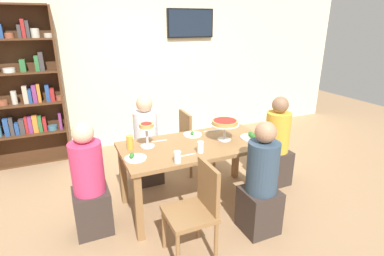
{
  "coord_description": "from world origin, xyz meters",
  "views": [
    {
      "loc": [
        -1.26,
        -2.73,
        1.99
      ],
      "look_at": [
        0.0,
        0.1,
        0.89
      ],
      "focal_mm": 28.07,
      "sensor_mm": 36.0,
      "label": 1
    }
  ],
  "objects": [
    {
      "name": "diner_near_right",
      "position": [
        0.38,
        -0.68,
        0.49
      ],
      "size": [
        0.34,
        0.34,
        1.15
      ],
      "rotation": [
        0.0,
        0.0,
        1.57
      ],
      "color": "#382D28",
      "rests_on": "ground_plane"
    },
    {
      "name": "television",
      "position": [
        0.87,
        2.11,
        1.96
      ],
      "size": [
        0.82,
        0.05,
        0.46
      ],
      "color": "black"
    },
    {
      "name": "salad_plate_far_diner",
      "position": [
        0.65,
        -0.11,
        0.76
      ],
      "size": [
        0.26,
        0.26,
        0.07
      ],
      "color": "white",
      "rests_on": "dining_table"
    },
    {
      "name": "salad_plate_spare",
      "position": [
        -0.69,
        -0.1,
        0.75
      ],
      "size": [
        0.21,
        0.21,
        0.06
      ],
      "color": "white",
      "rests_on": "dining_table"
    },
    {
      "name": "personal_pizza_stand",
      "position": [
        -0.5,
        0.14,
        0.92
      ],
      "size": [
        0.18,
        0.18,
        0.26
      ],
      "color": "silver",
      "rests_on": "dining_table"
    },
    {
      "name": "beer_glass_amber_tall",
      "position": [
        -0.68,
        0.16,
        0.81
      ],
      "size": [
        0.07,
        0.07,
        0.14
      ],
      "primitive_type": "cylinder",
      "color": "gold",
      "rests_on": "dining_table"
    },
    {
      "name": "bookshelf",
      "position": [
        -1.8,
        2.01,
        1.11
      ],
      "size": [
        1.11,
        0.3,
        2.21
      ],
      "color": "#4C2D19",
      "rests_on": "ground_plane"
    },
    {
      "name": "cutlery_fork_near",
      "position": [
        0.64,
        0.31,
        0.74
      ],
      "size": [
        0.18,
        0.02,
        0.0
      ],
      "primitive_type": "cube",
      "rotation": [
        0.0,
        0.0,
        3.12
      ],
      "color": "silver",
      "rests_on": "dining_table"
    },
    {
      "name": "chair_far_right",
      "position": [
        0.3,
        0.74,
        0.49
      ],
      "size": [
        0.4,
        0.4,
        0.87
      ],
      "rotation": [
        0.0,
        0.0,
        -1.57
      ],
      "color": "olive",
      "rests_on": "ground_plane"
    },
    {
      "name": "cutlery_knife_far",
      "position": [
        -0.34,
        0.24,
        0.74
      ],
      "size": [
        0.18,
        0.03,
        0.0
      ],
      "primitive_type": "cube",
      "rotation": [
        0.0,
        0.0,
        3.08
      ],
      "color": "silver",
      "rests_on": "dining_table"
    },
    {
      "name": "diner_far_left",
      "position": [
        -0.36,
        0.72,
        0.49
      ],
      "size": [
        0.34,
        0.34,
        1.15
      ],
      "rotation": [
        0.0,
        0.0,
        -1.57
      ],
      "color": "#382D28",
      "rests_on": "ground_plane"
    },
    {
      "name": "cutlery_fork_far",
      "position": [
        -0.2,
        -0.23,
        0.74
      ],
      "size": [
        0.18,
        0.02,
        0.0
      ],
      "primitive_type": "cube",
      "rotation": [
        0.0,
        0.0,
        0.02
      ],
      "color": "silver",
      "rests_on": "dining_table"
    },
    {
      "name": "ground_plane",
      "position": [
        0.0,
        0.0,
        0.0
      ],
      "size": [
        12.0,
        12.0,
        0.0
      ],
      "primitive_type": "plane",
      "color": "#9E7A56"
    },
    {
      "name": "dining_table",
      "position": [
        0.0,
        0.0,
        0.64
      ],
      "size": [
        1.61,
        0.81,
        0.74
      ],
      "color": "olive",
      "rests_on": "ground_plane"
    },
    {
      "name": "salad_plate_near_diner",
      "position": [
        0.07,
        0.25,
        0.75
      ],
      "size": [
        0.21,
        0.21,
        0.05
      ],
      "color": "white",
      "rests_on": "dining_table"
    },
    {
      "name": "rear_partition",
      "position": [
        0.0,
        2.2,
        1.4
      ],
      "size": [
        8.0,
        0.12,
        2.8
      ],
      "primitive_type": "cube",
      "color": "beige",
      "rests_on": "ground_plane"
    },
    {
      "name": "water_glass_clear_far",
      "position": [
        -0.35,
        -0.34,
        0.8
      ],
      "size": [
        0.07,
        0.07,
        0.11
      ],
      "primitive_type": "cylinder",
      "color": "white",
      "rests_on": "dining_table"
    },
    {
      "name": "diner_head_west",
      "position": [
        -1.13,
        -0.02,
        0.49
      ],
      "size": [
        0.34,
        0.34,
        1.15
      ],
      "color": "#382D28",
      "rests_on": "ground_plane"
    },
    {
      "name": "cutlery_knife_near",
      "position": [
        0.33,
        0.29,
        0.74
      ],
      "size": [
        0.18,
        0.05,
        0.0
      ],
      "primitive_type": "cube",
      "rotation": [
        0.0,
        0.0,
        2.95
      ],
      "color": "silver",
      "rests_on": "dining_table"
    },
    {
      "name": "water_glass_clear_near",
      "position": [
        -0.05,
        -0.22,
        0.8
      ],
      "size": [
        0.07,
        0.07,
        0.12
      ],
      "primitive_type": "cylinder",
      "color": "white",
      "rests_on": "dining_table"
    },
    {
      "name": "diner_head_east",
      "position": [
        1.12,
        0.02,
        0.49
      ],
      "size": [
        0.34,
        0.34,
        1.15
      ],
      "rotation": [
        0.0,
        0.0,
        3.14
      ],
      "color": "#382D28",
      "rests_on": "ground_plane"
    },
    {
      "name": "deep_dish_pizza_stand",
      "position": [
        0.34,
        -0.03,
        0.93
      ],
      "size": [
        0.31,
        0.31,
        0.23
      ],
      "color": "silver",
      "rests_on": "dining_table"
    },
    {
      "name": "chair_near_left",
      "position": [
        -0.33,
        -0.73,
        0.49
      ],
      "size": [
        0.4,
        0.4,
        0.87
      ],
      "rotation": [
        0.0,
        0.0,
        1.57
      ],
      "color": "olive",
      "rests_on": "ground_plane"
    }
  ]
}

